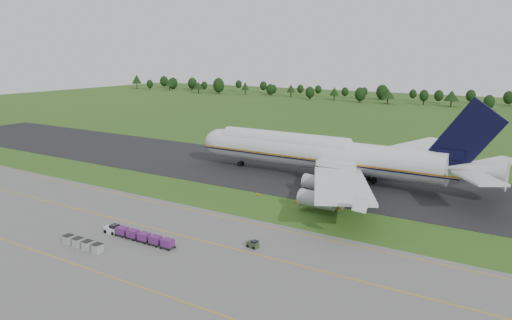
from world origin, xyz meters
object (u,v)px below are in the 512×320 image
Objects in this scene: utility_cart at (253,245)px; edge_markers at (296,201)px; baggage_train at (137,235)px; aircraft at (326,154)px; uld_row at (83,244)px.

utility_cart is 0.10× the size of edge_markers.
utility_cart is at bearing 23.06° from baggage_train.
baggage_train is 0.80× the size of edge_markers.
aircraft is 4.04× the size of edge_markers.
edge_markers is at bearing 66.66° from uld_row.
edge_markers is (17.76, 41.17, -0.53)m from uld_row.
utility_cart is (9.18, -48.00, -5.86)m from aircraft.
aircraft is 5.07× the size of baggage_train.
aircraft reaches higher than edge_markers.
uld_row is at bearing -102.79° from aircraft.
uld_row is (-14.36, -63.22, -5.62)m from aircraft.
edge_markers is (3.40, -22.05, -6.15)m from aircraft.
baggage_train is 36.17m from edge_markers.
edge_markers is (12.77, 33.84, -0.64)m from baggage_train.
utility_cart is (18.55, 7.90, -0.36)m from baggage_train.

